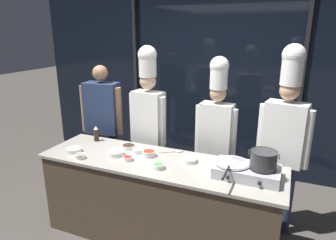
{
  "coord_description": "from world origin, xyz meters",
  "views": [
    {
      "loc": [
        1.13,
        -2.45,
        2.12
      ],
      "look_at": [
        0.0,
        0.25,
        1.23
      ],
      "focal_mm": 32.0,
      "sensor_mm": 36.0,
      "label": 1
    }
  ],
  "objects_px": {
    "prep_bowl_soy_glaze": "(129,146)",
    "serving_spoon_slotted": "(176,151)",
    "stock_pot": "(263,159)",
    "prep_bowl_mushrooms": "(80,156)",
    "prep_bowl_scallions": "(158,166)",
    "prep_bowl_onion": "(137,150)",
    "squeeze_bottle_soy": "(96,134)",
    "prep_bowl_shrimp": "(116,153)",
    "portable_stove": "(247,171)",
    "prep_bowl_chili_flakes": "(149,153)",
    "frying_pan": "(232,161)",
    "chef_line": "(285,129)",
    "chef_head": "(148,113)",
    "prep_bowl_bean_sprouts": "(189,160)",
    "chef_sous": "(216,125)",
    "prep_bowl_bell_pepper": "(128,158)",
    "person_guest": "(103,117)",
    "prep_bowl_noodles": "(74,150)"
  },
  "relations": [
    {
      "from": "prep_bowl_onion",
      "to": "stock_pot",
      "type": "bearing_deg",
      "value": -4.63
    },
    {
      "from": "frying_pan",
      "to": "stock_pot",
      "type": "distance_m",
      "value": 0.26
    },
    {
      "from": "prep_bowl_scallions",
      "to": "chef_head",
      "type": "height_order",
      "value": "chef_head"
    },
    {
      "from": "frying_pan",
      "to": "squeeze_bottle_soy",
      "type": "bearing_deg",
      "value": 171.75
    },
    {
      "from": "stock_pot",
      "to": "portable_stove",
      "type": "bearing_deg",
      "value": -179.9
    },
    {
      "from": "portable_stove",
      "to": "prep_bowl_onion",
      "type": "bearing_deg",
      "value": 174.84
    },
    {
      "from": "prep_bowl_scallions",
      "to": "prep_bowl_soy_glaze",
      "type": "relative_size",
      "value": 0.67
    },
    {
      "from": "squeeze_bottle_soy",
      "to": "prep_bowl_shrimp",
      "type": "distance_m",
      "value": 0.51
    },
    {
      "from": "serving_spoon_slotted",
      "to": "portable_stove",
      "type": "bearing_deg",
      "value": -20.06
    },
    {
      "from": "prep_bowl_soy_glaze",
      "to": "prep_bowl_chili_flakes",
      "type": "bearing_deg",
      "value": -20.12
    },
    {
      "from": "portable_stove",
      "to": "person_guest",
      "type": "height_order",
      "value": "person_guest"
    },
    {
      "from": "prep_bowl_scallions",
      "to": "squeeze_bottle_soy",
      "type": "bearing_deg",
      "value": 158.42
    },
    {
      "from": "stock_pot",
      "to": "prep_bowl_onion",
      "type": "xyz_separation_m",
      "value": [
        -1.26,
        0.1,
        -0.17
      ]
    },
    {
      "from": "stock_pot",
      "to": "serving_spoon_slotted",
      "type": "xyz_separation_m",
      "value": [
        -0.9,
        0.28,
        -0.18
      ]
    },
    {
      "from": "serving_spoon_slotted",
      "to": "chef_line",
      "type": "xyz_separation_m",
      "value": [
        1.03,
        0.34,
        0.28
      ]
    },
    {
      "from": "serving_spoon_slotted",
      "to": "person_guest",
      "type": "relative_size",
      "value": 0.14
    },
    {
      "from": "prep_bowl_noodles",
      "to": "squeeze_bottle_soy",
      "type": "bearing_deg",
      "value": 87.65
    },
    {
      "from": "stock_pot",
      "to": "prep_bowl_bell_pepper",
      "type": "relative_size",
      "value": 2.52
    },
    {
      "from": "prep_bowl_shrimp",
      "to": "chef_head",
      "type": "bearing_deg",
      "value": 84.1
    },
    {
      "from": "prep_bowl_noodles",
      "to": "prep_bowl_bean_sprouts",
      "type": "relative_size",
      "value": 1.01
    },
    {
      "from": "stock_pot",
      "to": "chef_head",
      "type": "distance_m",
      "value": 1.5
    },
    {
      "from": "stock_pot",
      "to": "prep_bowl_bean_sprouts",
      "type": "height_order",
      "value": "stock_pot"
    },
    {
      "from": "stock_pot",
      "to": "prep_bowl_shrimp",
      "type": "height_order",
      "value": "stock_pot"
    },
    {
      "from": "prep_bowl_bell_pepper",
      "to": "person_guest",
      "type": "relative_size",
      "value": 0.06
    },
    {
      "from": "stock_pot",
      "to": "prep_bowl_bean_sprouts",
      "type": "xyz_separation_m",
      "value": [
        -0.69,
        0.1,
        -0.17
      ]
    },
    {
      "from": "prep_bowl_shrimp",
      "to": "serving_spoon_slotted",
      "type": "relative_size",
      "value": 0.68
    },
    {
      "from": "serving_spoon_slotted",
      "to": "squeeze_bottle_soy",
      "type": "bearing_deg",
      "value": -176.95
    },
    {
      "from": "prep_bowl_scallions",
      "to": "chef_head",
      "type": "bearing_deg",
      "value": 122.09
    },
    {
      "from": "prep_bowl_chili_flakes",
      "to": "frying_pan",
      "type": "bearing_deg",
      "value": -5.01
    },
    {
      "from": "portable_stove",
      "to": "person_guest",
      "type": "distance_m",
      "value": 2.06
    },
    {
      "from": "chef_line",
      "to": "prep_bowl_mushrooms",
      "type": "bearing_deg",
      "value": 35.79
    },
    {
      "from": "serving_spoon_slotted",
      "to": "prep_bowl_bean_sprouts",
      "type": "bearing_deg",
      "value": -41.53
    },
    {
      "from": "prep_bowl_soy_glaze",
      "to": "chef_line",
      "type": "distance_m",
      "value": 1.63
    },
    {
      "from": "prep_bowl_shrimp",
      "to": "chef_line",
      "type": "xyz_separation_m",
      "value": [
        1.57,
        0.66,
        0.26
      ]
    },
    {
      "from": "serving_spoon_slotted",
      "to": "chef_sous",
      "type": "height_order",
      "value": "chef_sous"
    },
    {
      "from": "chef_head",
      "to": "chef_line",
      "type": "xyz_separation_m",
      "value": [
        1.51,
        0.03,
        -0.0
      ]
    },
    {
      "from": "prep_bowl_soy_glaze",
      "to": "serving_spoon_slotted",
      "type": "distance_m",
      "value": 0.53
    },
    {
      "from": "squeeze_bottle_soy",
      "to": "prep_bowl_soy_glaze",
      "type": "xyz_separation_m",
      "value": [
        0.45,
        -0.05,
        -0.06
      ]
    },
    {
      "from": "serving_spoon_slotted",
      "to": "chef_head",
      "type": "distance_m",
      "value": 0.63
    },
    {
      "from": "prep_bowl_noodles",
      "to": "portable_stove",
      "type": "bearing_deg",
      "value": 4.8
    },
    {
      "from": "frying_pan",
      "to": "prep_bowl_bell_pepper",
      "type": "relative_size",
      "value": 5.45
    },
    {
      "from": "stock_pot",
      "to": "prep_bowl_mushrooms",
      "type": "relative_size",
      "value": 2.65
    },
    {
      "from": "frying_pan",
      "to": "chef_sous",
      "type": "relative_size",
      "value": 0.29
    },
    {
      "from": "prep_bowl_bell_pepper",
      "to": "chef_sous",
      "type": "height_order",
      "value": "chef_sous"
    },
    {
      "from": "chef_head",
      "to": "prep_bowl_chili_flakes",
      "type": "bearing_deg",
      "value": 123.43
    },
    {
      "from": "prep_bowl_scallions",
      "to": "chef_sous",
      "type": "bearing_deg",
      "value": 68.11
    },
    {
      "from": "prep_bowl_scallions",
      "to": "prep_bowl_onion",
      "type": "relative_size",
      "value": 0.99
    },
    {
      "from": "chef_sous",
      "to": "chef_line",
      "type": "bearing_deg",
      "value": 179.47
    },
    {
      "from": "prep_bowl_noodles",
      "to": "prep_bowl_bell_pepper",
      "type": "bearing_deg",
      "value": 4.15
    },
    {
      "from": "prep_bowl_bean_sprouts",
      "to": "person_guest",
      "type": "height_order",
      "value": "person_guest"
    }
  ]
}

